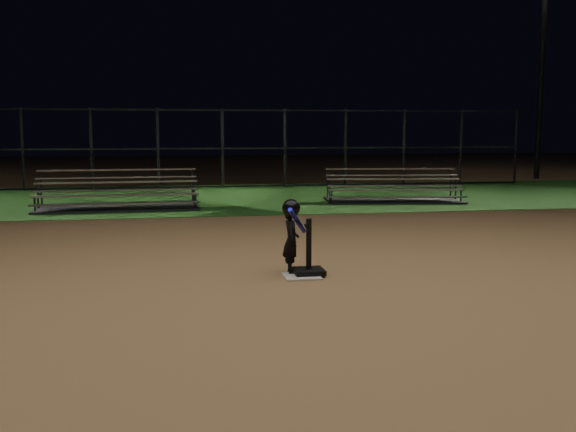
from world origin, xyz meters
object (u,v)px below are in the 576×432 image
at_px(batting_tee, 309,264).
at_px(home_plate, 302,276).
at_px(child_batter, 291,234).
at_px(bleacher_right, 393,195).
at_px(bleacher_left, 118,201).
at_px(light_pole_right, 544,45).

bearing_deg(batting_tee, home_plate, -140.65).
bearing_deg(child_batter, batting_tee, -119.11).
bearing_deg(bleacher_right, bleacher_left, -169.06).
distance_m(batting_tee, bleacher_right, 9.04).
relative_size(batting_tee, bleacher_right, 0.20).
xyz_separation_m(home_plate, bleacher_right, (4.02, 8.25, 0.16)).
height_order(batting_tee, light_pole_right, light_pole_right).
distance_m(batting_tee, light_pole_right, 19.62).
xyz_separation_m(bleacher_left, bleacher_right, (6.87, 0.40, -0.01)).
xyz_separation_m(home_plate, light_pole_right, (12.00, 14.94, 4.93)).
xyz_separation_m(home_plate, child_batter, (-0.10, 0.21, 0.51)).
relative_size(bleacher_left, bleacher_right, 1.04).
bearing_deg(home_plate, batting_tee, 39.35).
distance_m(batting_tee, child_batter, 0.44).
xyz_separation_m(home_plate, batting_tee, (0.11, 0.09, 0.14)).
relative_size(bleacher_right, light_pole_right, 0.43).
distance_m(bleacher_left, light_pole_right, 17.13).
bearing_deg(child_batter, bleacher_right, -26.52).
relative_size(home_plate, batting_tee, 0.64).
relative_size(batting_tee, bleacher_left, 0.19).
relative_size(child_batter, bleacher_right, 0.27).
xyz_separation_m(bleacher_right, light_pole_right, (7.98, 6.70, 4.77)).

